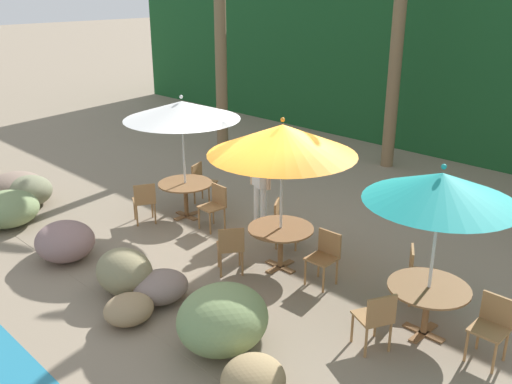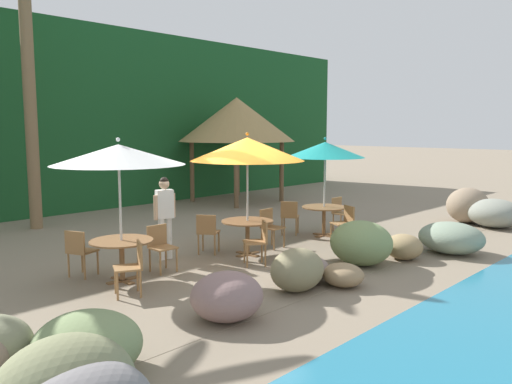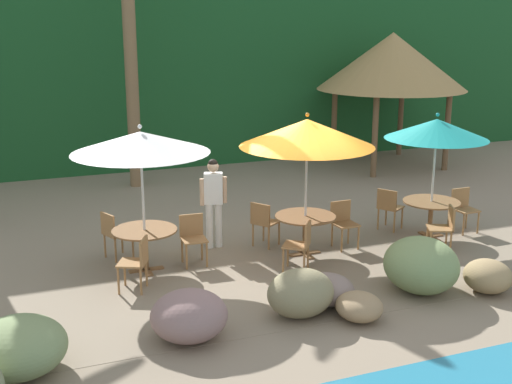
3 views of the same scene
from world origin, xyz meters
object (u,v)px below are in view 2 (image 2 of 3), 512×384
object	(u,v)px
chair_teal_seaward	(340,211)
chair_teal_inland	(290,215)
chair_white_left	(133,264)
palm_tree_second	(27,58)
dining_table_orange	(247,226)
dining_table_teal	(324,212)
chair_orange_seaward	(270,225)
umbrella_teal	(325,150)
chair_white_inland	(79,250)
dining_table_white	(122,247)
chair_orange_inland	(207,231)
palapa_hut	(237,120)
umbrella_white	(119,155)
chair_teal_left	(345,221)
chair_orange_left	(259,239)
umbrella_orange	(247,149)
waiter_in_white	(165,212)
chair_white_seaward	(160,244)

from	to	relation	value
chair_teal_seaward	chair_teal_inland	xyz separation A→B (m)	(-1.37, 0.57, 0.00)
chair_white_left	palm_tree_second	distance (m)	7.90
dining_table_orange	dining_table_teal	world-z (taller)	same
chair_orange_seaward	palm_tree_second	distance (m)	7.72
dining_table_orange	umbrella_teal	bearing A→B (deg)	-0.27
chair_orange_seaward	palm_tree_second	xyz separation A→B (m)	(-2.72, 6.04, 3.96)
chair_white_inland	dining_table_teal	bearing A→B (deg)	-9.76
dining_table_white	dining_table_orange	world-z (taller)	same
chair_orange_inland	palapa_hut	bearing A→B (deg)	41.30
dining_table_orange	umbrella_white	bearing A→B (deg)	174.80
palm_tree_second	dining_table_teal	bearing A→B (deg)	-53.49
chair_white_left	dining_table_teal	bearing A→B (deg)	5.16
palm_tree_second	chair_white_left	bearing A→B (deg)	-100.90
dining_table_white	chair_teal_seaward	size ratio (longest dim) A/B	1.26
chair_orange_seaward	chair_teal_left	distance (m)	1.84
chair_orange_inland	palapa_hut	size ratio (longest dim) A/B	0.21
chair_orange_seaward	umbrella_teal	bearing A→B (deg)	-4.24
dining_table_white	chair_teal_seaward	bearing A→B (deg)	-1.55
chair_teal_inland	chair_teal_left	size ratio (longest dim) A/B	1.00
dining_table_orange	dining_table_teal	xyz separation A→B (m)	(2.70, -0.01, 0.00)
dining_table_orange	chair_teal_left	size ratio (longest dim) A/B	1.26
dining_table_white	dining_table_orange	distance (m)	2.88
chair_orange_left	palm_tree_second	size ratio (longest dim) A/B	0.12
umbrella_orange	chair_orange_inland	world-z (taller)	umbrella_orange
dining_table_white	chair_orange_inland	xyz separation A→B (m)	(2.32, 0.39, -0.10)
dining_table_orange	waiter_in_white	bearing A→B (deg)	145.97
chair_orange_inland	chair_white_left	bearing A→B (deg)	-155.41
dining_table_white	waiter_in_white	size ratio (longest dim) A/B	0.65
chair_white_seaward	chair_teal_inland	bearing A→B (deg)	4.78
umbrella_teal	chair_teal_inland	distance (m)	1.85
dining_table_white	chair_white_seaward	distance (m)	0.86
chair_white_inland	chair_orange_seaward	world-z (taller)	same
chair_teal_seaward	chair_white_seaward	bearing A→B (deg)	177.71
chair_teal_inland	chair_teal_left	bearing A→B (deg)	-80.42
chair_white_inland	chair_orange_inland	xyz separation A→B (m)	(2.72, -0.36, 0.00)
chair_white_left	umbrella_orange	world-z (taller)	umbrella_orange
dining_table_teal	chair_teal_left	world-z (taller)	chair_teal_left
umbrella_orange	dining_table_teal	bearing A→B (deg)	-0.27
dining_table_white	chair_teal_left	size ratio (longest dim) A/B	1.26
dining_table_white	chair_white_inland	distance (m)	0.86
chair_orange_left	palapa_hut	bearing A→B (deg)	48.60
palapa_hut	chair_teal_left	bearing A→B (deg)	-114.20
dining_table_orange	chair_teal_left	xyz separation A→B (m)	(2.43, -0.82, -0.10)
dining_table_white	palapa_hut	world-z (taller)	palapa_hut
chair_teal_left	umbrella_white	bearing A→B (deg)	168.44
umbrella_white	dining_table_orange	distance (m)	3.31
umbrella_white	chair_orange_inland	bearing A→B (deg)	9.57
chair_teal_seaward	chair_teal_left	world-z (taller)	same
chair_white_inland	dining_table_orange	bearing A→B (deg)	-17.24
dining_table_white	dining_table_teal	size ratio (longest dim) A/B	1.00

